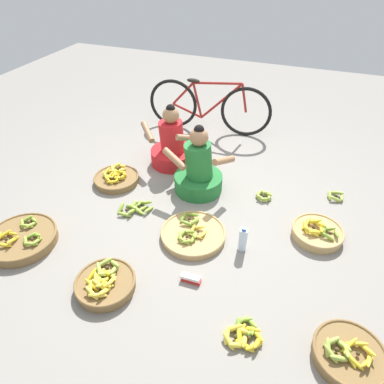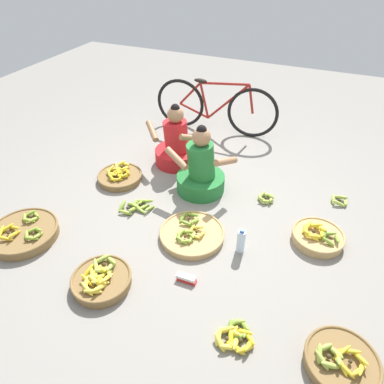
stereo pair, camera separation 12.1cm
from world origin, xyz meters
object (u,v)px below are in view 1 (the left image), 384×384
at_px(banana_basket_back_left, 193,234).
at_px(banana_basket_front_left, 105,283).
at_px(banana_basket_front_center, 349,355).
at_px(water_bottle, 243,239).
at_px(vendor_woman_front, 198,171).
at_px(banana_basket_front_right, 22,238).
at_px(loose_bananas_mid_left, 264,196).
at_px(loose_bananas_near_vendor, 136,208).
at_px(packet_carton_stack, 191,279).
at_px(banana_basket_back_right, 116,178).
at_px(loose_bananas_mid_right, 336,196).
at_px(banana_basket_near_bicycle, 317,232).
at_px(loose_bananas_back_center, 244,334).
at_px(vendor_woman_behind, 172,146).
at_px(bicycle_leaning, 208,107).

xyz_separation_m(banana_basket_back_left, banana_basket_front_left, (-0.45, -0.78, 0.02)).
relative_size(banana_basket_front_center, water_bottle, 1.88).
xyz_separation_m(vendor_woman_front, banana_basket_front_right, (-1.23, -1.32, -0.19)).
height_order(banana_basket_back_left, banana_basket_front_center, banana_basket_front_center).
bearing_deg(loose_bananas_mid_left, loose_bananas_near_vendor, -151.36).
height_order(banana_basket_back_left, packet_carton_stack, banana_basket_back_left).
bearing_deg(banana_basket_front_center, banana_basket_back_left, 152.22).
distance_m(banana_basket_back_left, banana_basket_front_center, 1.54).
distance_m(banana_basket_back_right, loose_bananas_mid_right, 2.40).
relative_size(banana_basket_near_bicycle, banana_basket_back_right, 0.94).
relative_size(banana_basket_front_center, loose_bananas_back_center, 1.58).
distance_m(banana_basket_back_left, packet_carton_stack, 0.51).
distance_m(vendor_woman_front, banana_basket_front_right, 1.81).
bearing_deg(loose_bananas_mid_right, banana_basket_back_left, -139.11).
distance_m(vendor_woman_behind, packet_carton_stack, 1.80).
bearing_deg(vendor_woman_front, banana_basket_front_right, -132.96).
relative_size(vendor_woman_behind, loose_bananas_near_vendor, 2.36).
bearing_deg(banana_basket_back_right, vendor_woman_behind, 52.95).
height_order(loose_bananas_mid_right, packet_carton_stack, loose_bananas_mid_right).
xyz_separation_m(banana_basket_near_bicycle, banana_basket_front_left, (-1.53, -1.18, 0.00)).
distance_m(banana_basket_front_right, loose_bananas_mid_left, 2.40).
bearing_deg(banana_basket_front_center, loose_bananas_back_center, -172.91).
height_order(bicycle_leaning, banana_basket_front_center, bicycle_leaning).
bearing_deg(water_bottle, loose_bananas_mid_right, 54.10).
xyz_separation_m(banana_basket_front_left, loose_bananas_mid_left, (0.97, 1.58, -0.03)).
height_order(vendor_woman_behind, banana_basket_back_left, vendor_woman_behind).
bearing_deg(banana_basket_front_left, banana_basket_near_bicycle, 37.55).
xyz_separation_m(vendor_woman_front, banana_basket_front_left, (-0.26, -1.49, -0.19)).
relative_size(banana_basket_front_center, loose_bananas_mid_left, 2.42).
bearing_deg(vendor_woman_front, banana_basket_back_right, -168.39).
relative_size(bicycle_leaning, banana_basket_front_right, 2.72).
height_order(vendor_woman_front, loose_bananas_back_center, vendor_woman_front).
distance_m(vendor_woman_behind, banana_basket_front_left, 1.90).
height_order(bicycle_leaning, banana_basket_back_left, bicycle_leaning).
distance_m(vendor_woman_behind, banana_basket_back_left, 1.31).
height_order(banana_basket_near_bicycle, water_bottle, water_bottle).
bearing_deg(bicycle_leaning, loose_bananas_back_center, -67.13).
bearing_deg(water_bottle, banana_basket_back_left, -179.14).
relative_size(banana_basket_front_left, banana_basket_back_right, 0.96).
relative_size(bicycle_leaning, banana_basket_front_center, 3.51).
distance_m(loose_bananas_mid_right, water_bottle, 1.31).
bearing_deg(banana_basket_front_center, vendor_woman_front, 137.58).
xyz_separation_m(loose_bananas_near_vendor, loose_bananas_mid_right, (1.91, 0.91, -0.00)).
bearing_deg(banana_basket_front_right, vendor_woman_behind, 66.26).
relative_size(banana_basket_front_left, loose_bananas_mid_right, 2.69).
xyz_separation_m(vendor_woman_behind, loose_bananas_mid_left, (1.18, -0.30, -0.21)).
distance_m(vendor_woman_behind, water_bottle, 1.58).
relative_size(banana_basket_front_right, banana_basket_back_left, 1.03).
xyz_separation_m(vendor_woman_behind, banana_basket_back_right, (-0.44, -0.58, -0.19)).
height_order(banana_basket_front_right, water_bottle, water_bottle).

